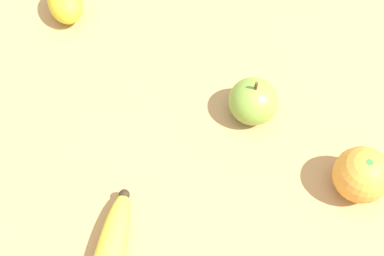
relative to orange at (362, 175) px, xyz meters
The scene contains 4 objects.
ground_plane 0.26m from the orange, 108.82° to the left, with size 3.00×3.00×0.00m, color tan.
orange is the anchor object (origin of this frame).
apple 0.18m from the orange, 67.03° to the left, with size 0.07×0.07×0.08m.
lemon 0.52m from the orange, 72.21° to the left, with size 0.10×0.09×0.05m.
Camera 1 is at (-0.26, -0.13, 0.66)m, focal length 50.00 mm.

